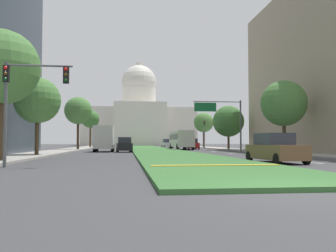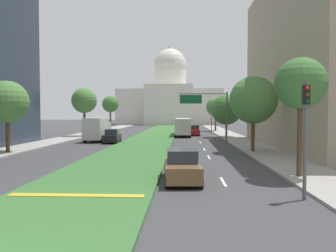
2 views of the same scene
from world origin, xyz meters
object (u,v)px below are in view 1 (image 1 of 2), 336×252
capitol_building (139,119)px  street_tree_right_distant (204,123)px  street_tree_left_distant (90,119)px  street_tree_right_mid (284,103)px  street_tree_right_far (228,121)px  overhead_guide_sign (223,115)px  sedan_lead_stopped (275,149)px  traffic_light_far_right (204,130)px  street_tree_left_mid (37,100)px  sedan_midblock (124,145)px  city_bus (181,139)px  box_truck_delivery (104,138)px  traffic_light_near_left (24,90)px  street_tree_left_near (2,67)px  sedan_far_horizon (167,144)px  street_tree_left_far (78,111)px  sedan_distant (192,144)px

capitol_building → street_tree_right_distant: size_ratio=4.96×
street_tree_left_distant → street_tree_right_distant: street_tree_left_distant is taller
street_tree_right_mid → street_tree_right_far: size_ratio=1.08×
overhead_guide_sign → sedan_lead_stopped: 23.98m
traffic_light_far_right → street_tree_left_mid: size_ratio=0.76×
traffic_light_far_right → street_tree_left_mid: 38.72m
street_tree_right_mid → sedan_midblock: size_ratio=1.70×
street_tree_right_distant → city_bus: 16.29m
street_tree_right_far → box_truck_delivery: 20.21m
traffic_light_near_left → sedan_lead_stopped: bearing=8.7°
overhead_guide_sign → street_tree_left_near: street_tree_left_near is taller
sedan_midblock → sedan_far_horizon: 32.32m
street_tree_left_near → sedan_midblock: street_tree_left_near is taller
overhead_guide_sign → sedan_far_horizon: size_ratio=1.54×
street_tree_left_mid → street_tree_right_far: (23.34, 21.39, -0.46)m
street_tree_left_mid → street_tree_left_far: street_tree_left_far is taller
capitol_building → sedan_midblock: size_ratio=8.24×
sedan_distant → box_truck_delivery: size_ratio=0.67×
capitol_building → traffic_light_near_left: 100.50m
street_tree_left_near → street_tree_right_distant: street_tree_left_near is taller
traffic_light_far_right → overhead_guide_sign: overhead_guide_sign is taller
sedan_lead_stopped → sedan_far_horizon: bearing=90.2°
traffic_light_near_left → sedan_distant: traffic_light_near_left is taller
street_tree_right_far → sedan_lead_stopped: bearing=-101.6°
sedan_far_horizon → street_tree_right_far: bearing=-71.5°
overhead_guide_sign → street_tree_right_far: 10.36m
traffic_light_near_left → sedan_lead_stopped: size_ratio=1.10×
overhead_guide_sign → street_tree_left_near: 28.72m
street_tree_right_distant → sedan_far_horizon: bearing=157.2°
street_tree_right_mid → city_bus: size_ratio=0.67×
street_tree_right_mid → box_truck_delivery: street_tree_right_mid is taller
street_tree_left_near → street_tree_left_far: 31.14m
traffic_light_near_left → street_tree_left_far: street_tree_left_far is taller
street_tree_left_near → sedan_far_horizon: (16.26, 51.64, -5.03)m
traffic_light_far_right → street_tree_right_distant: (1.52, 7.59, 1.86)m
box_truck_delivery → traffic_light_far_right: bearing=47.5°
sedan_far_horizon → overhead_guide_sign: bearing=-83.6°
overhead_guide_sign → traffic_light_near_left: bearing=-123.8°
street_tree_left_mid → sedan_far_horizon: (16.29, 42.48, -4.01)m
street_tree_left_far → sedan_midblock: bearing=-57.0°
street_tree_left_far → street_tree_left_near: bearing=-91.1°
sedan_midblock → street_tree_left_distant: bearing=103.1°
traffic_light_near_left → street_tree_right_distant: (20.76, 53.38, 1.38)m
street_tree_left_distant → traffic_light_near_left: bearing=-87.8°
street_tree_right_far → traffic_light_far_right: bearing=97.8°
box_truck_delivery → street_tree_left_far: bearing=117.0°
street_tree_left_mid → sedan_midblock: bearing=56.7°
traffic_light_near_left → sedan_far_horizon: (13.63, 56.37, -2.95)m
street_tree_right_far → street_tree_left_far: bearing=178.5°
sedan_midblock → box_truck_delivery: box_truck_delivery is taller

